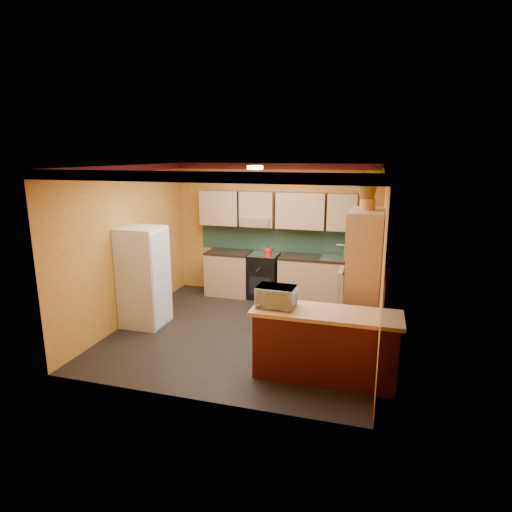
{
  "coord_description": "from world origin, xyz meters",
  "views": [
    {
      "loc": [
        2.0,
        -6.32,
        2.88
      ],
      "look_at": [
        0.06,
        0.45,
        1.19
      ],
      "focal_mm": 30.0,
      "sensor_mm": 36.0,
      "label": 1
    }
  ],
  "objects": [
    {
      "name": "room_shell",
      "position": [
        0.02,
        0.28,
        2.09
      ],
      "size": [
        4.24,
        4.24,
        2.72
      ],
      "color": "black",
      "rests_on": "ground"
    },
    {
      "name": "base_cabinets_back",
      "position": [
        0.47,
        1.8,
        0.44
      ],
      "size": [
        3.65,
        0.6,
        0.88
      ],
      "primitive_type": "cube",
      "color": "tan",
      "rests_on": "ground"
    },
    {
      "name": "countertop_back",
      "position": [
        0.47,
        1.8,
        0.9
      ],
      "size": [
        3.65,
        0.62,
        0.04
      ],
      "primitive_type": "cube",
      "color": "black",
      "rests_on": "base_cabinets_back"
    },
    {
      "name": "stove",
      "position": [
        -0.16,
        1.8,
        0.46
      ],
      "size": [
        0.58,
        0.58,
        0.91
      ],
      "primitive_type": "cube",
      "color": "black",
      "rests_on": "ground"
    },
    {
      "name": "kettle",
      "position": [
        -0.06,
        1.75,
        1.0
      ],
      "size": [
        0.2,
        0.2,
        0.18
      ],
      "primitive_type": null,
      "rotation": [
        0.0,
        0.0,
        -0.16
      ],
      "color": "#BB110C",
      "rests_on": "stove"
    },
    {
      "name": "sink",
      "position": [
        1.24,
        1.8,
        0.94
      ],
      "size": [
        0.48,
        0.4,
        0.03
      ],
      "primitive_type": "cube",
      "color": "silver",
      "rests_on": "countertop_back"
    },
    {
      "name": "base_cabinets_right",
      "position": [
        1.8,
        1.16,
        0.44
      ],
      "size": [
        0.6,
        0.8,
        0.88
      ],
      "primitive_type": "cube",
      "color": "tan",
      "rests_on": "ground"
    },
    {
      "name": "countertop_right",
      "position": [
        1.8,
        1.16,
        0.9
      ],
      "size": [
        0.62,
        0.8,
        0.04
      ],
      "primitive_type": "cube",
      "color": "black",
      "rests_on": "base_cabinets_right"
    },
    {
      "name": "fridge",
      "position": [
        -1.75,
        -0.16,
        0.85
      ],
      "size": [
        0.68,
        0.66,
        1.7
      ],
      "primitive_type": "cube",
      "color": "silver",
      "rests_on": "ground"
    },
    {
      "name": "pantry",
      "position": [
        1.85,
        -0.06,
        1.05
      ],
      "size": [
        0.48,
        0.9,
        2.1
      ],
      "primitive_type": "cube",
      "color": "tan",
      "rests_on": "ground"
    },
    {
      "name": "fern_pot",
      "position": [
        1.85,
        -0.01,
        2.18
      ],
      "size": [
        0.22,
        0.22,
        0.16
      ],
      "primitive_type": "cylinder",
      "color": "#AE602A",
      "rests_on": "pantry"
    },
    {
      "name": "fern",
      "position": [
        1.85,
        -0.01,
        2.5
      ],
      "size": [
        0.53,
        0.5,
        0.47
      ],
      "primitive_type": "imported",
      "rotation": [
        0.0,
        0.0,
        0.37
      ],
      "color": "tan",
      "rests_on": "fern_pot"
    },
    {
      "name": "breakfast_bar",
      "position": [
        1.45,
        -1.15,
        0.44
      ],
      "size": [
        1.8,
        0.55,
        0.88
      ],
      "primitive_type": "cube",
      "color": "#44100F",
      "rests_on": "ground"
    },
    {
      "name": "bar_top",
      "position": [
        1.45,
        -1.15,
        0.91
      ],
      "size": [
        1.9,
        0.65,
        0.05
      ],
      "primitive_type": "cube",
      "color": "tan",
      "rests_on": "breakfast_bar"
    },
    {
      "name": "microwave",
      "position": [
        0.79,
        -1.15,
        1.07
      ],
      "size": [
        0.51,
        0.35,
        0.28
      ],
      "primitive_type": "imported",
      "rotation": [
        0.0,
        0.0,
        -0.03
      ],
      "color": "silver",
      "rests_on": "bar_top"
    }
  ]
}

